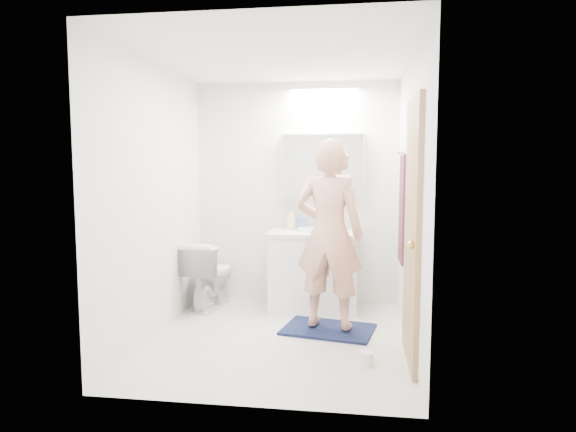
% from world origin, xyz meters
% --- Properties ---
extents(floor, '(2.50, 2.50, 0.00)m').
position_xyz_m(floor, '(0.00, 0.00, 0.00)').
color(floor, silver).
rests_on(floor, ground).
extents(ceiling, '(2.50, 2.50, 0.00)m').
position_xyz_m(ceiling, '(0.00, 0.00, 2.40)').
color(ceiling, white).
rests_on(ceiling, floor).
extents(wall_back, '(2.50, 0.00, 2.50)m').
position_xyz_m(wall_back, '(0.00, 1.25, 1.20)').
color(wall_back, white).
rests_on(wall_back, floor).
extents(wall_front, '(2.50, 0.00, 2.50)m').
position_xyz_m(wall_front, '(0.00, -1.25, 1.20)').
color(wall_front, white).
rests_on(wall_front, floor).
extents(wall_left, '(0.00, 2.50, 2.50)m').
position_xyz_m(wall_left, '(-1.10, 0.00, 1.20)').
color(wall_left, white).
rests_on(wall_left, floor).
extents(wall_right, '(0.00, 2.50, 2.50)m').
position_xyz_m(wall_right, '(1.10, 0.00, 1.20)').
color(wall_right, white).
rests_on(wall_right, floor).
extents(vanity_cabinet, '(0.90, 0.55, 0.78)m').
position_xyz_m(vanity_cabinet, '(0.23, 0.96, 0.39)').
color(vanity_cabinet, white).
rests_on(vanity_cabinet, floor).
extents(countertop, '(0.95, 0.58, 0.04)m').
position_xyz_m(countertop, '(0.23, 0.96, 0.80)').
color(countertop, silver).
rests_on(countertop, vanity_cabinet).
extents(sink_basin, '(0.36, 0.36, 0.03)m').
position_xyz_m(sink_basin, '(0.23, 0.99, 0.84)').
color(sink_basin, white).
rests_on(sink_basin, countertop).
extents(faucet, '(0.02, 0.02, 0.16)m').
position_xyz_m(faucet, '(0.23, 1.19, 0.90)').
color(faucet, silver).
rests_on(faucet, countertop).
extents(medicine_cabinet, '(0.88, 0.14, 0.70)m').
position_xyz_m(medicine_cabinet, '(0.30, 1.18, 1.50)').
color(medicine_cabinet, white).
rests_on(medicine_cabinet, wall_back).
extents(mirror_panel, '(0.84, 0.01, 0.66)m').
position_xyz_m(mirror_panel, '(0.30, 1.10, 1.50)').
color(mirror_panel, silver).
rests_on(mirror_panel, medicine_cabinet).
extents(toilet, '(0.50, 0.75, 0.72)m').
position_xyz_m(toilet, '(-0.87, 0.85, 0.36)').
color(toilet, white).
rests_on(toilet, floor).
extents(bath_rug, '(0.89, 0.69, 0.02)m').
position_xyz_m(bath_rug, '(0.42, 0.26, 0.01)').
color(bath_rug, '#111C38').
rests_on(bath_rug, floor).
extents(person, '(0.68, 0.52, 1.69)m').
position_xyz_m(person, '(0.42, 0.26, 0.89)').
color(person, '#E09E86').
rests_on(person, bath_rug).
extents(door, '(0.04, 0.80, 2.00)m').
position_xyz_m(door, '(1.08, -0.35, 1.00)').
color(door, '#AA8155').
rests_on(door, wall_right).
extents(door_knob, '(0.06, 0.06, 0.06)m').
position_xyz_m(door_knob, '(1.04, -0.65, 0.95)').
color(door_knob, gold).
rests_on(door_knob, door).
extents(towel, '(0.02, 0.42, 1.00)m').
position_xyz_m(towel, '(1.08, 0.55, 1.10)').
color(towel, '#12253B').
rests_on(towel, wall_right).
extents(towel_hook, '(0.07, 0.02, 0.02)m').
position_xyz_m(towel_hook, '(1.07, 0.55, 1.62)').
color(towel_hook, silver).
rests_on(towel_hook, wall_right).
extents(soap_bottle_a, '(0.09, 0.09, 0.24)m').
position_xyz_m(soap_bottle_a, '(-0.04, 1.11, 0.94)').
color(soap_bottle_a, beige).
rests_on(soap_bottle_a, countertop).
extents(soap_bottle_b, '(0.11, 0.11, 0.17)m').
position_xyz_m(soap_bottle_b, '(0.08, 1.15, 0.91)').
color(soap_bottle_b, '#5676B9').
rests_on(soap_bottle_b, countertop).
extents(toothbrush_cup, '(0.10, 0.10, 0.09)m').
position_xyz_m(toothbrush_cup, '(0.42, 1.12, 0.86)').
color(toothbrush_cup, '#406CC0').
rests_on(toothbrush_cup, countertop).
extents(toilet_paper_roll, '(0.11, 0.11, 0.10)m').
position_xyz_m(toilet_paper_roll, '(0.75, -0.48, 0.05)').
color(toilet_paper_roll, white).
rests_on(toilet_paper_roll, floor).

